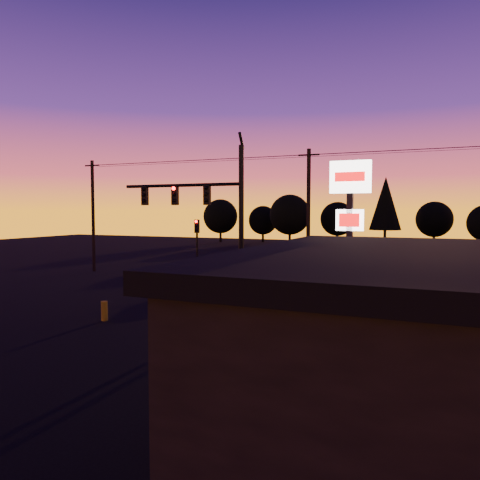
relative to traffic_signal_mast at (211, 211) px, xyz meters
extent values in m
plane|color=black|center=(0.10, -3.99, -4.94)|extent=(120.00, 120.00, 0.00)
cube|color=beige|center=(0.60, -2.99, -4.93)|extent=(0.35, 2.20, 0.01)
cube|color=beige|center=(0.60, -1.59, -4.93)|extent=(1.20, 1.20, 0.01)
cylinder|color=black|center=(1.60, 0.01, -0.94)|extent=(0.24, 0.24, 8.00)
cylinder|color=black|center=(1.60, 0.01, 3.26)|extent=(0.14, 0.52, 0.76)
cylinder|color=black|center=(-1.65, 0.01, 1.26)|extent=(6.50, 0.16, 0.16)
cube|color=black|center=(-0.20, 0.01, 0.76)|extent=(0.32, 0.22, 0.95)
sphere|color=black|center=(-0.20, -0.12, 1.11)|extent=(0.18, 0.18, 0.18)
sphere|color=black|center=(-0.20, -0.12, 0.81)|extent=(0.18, 0.18, 0.18)
sphere|color=black|center=(-0.20, -0.12, 0.51)|extent=(0.18, 0.18, 0.18)
cube|color=black|center=(-2.00, 0.01, 0.76)|extent=(0.32, 0.22, 0.95)
sphere|color=#FF0705|center=(-2.00, -0.12, 1.11)|extent=(0.18, 0.18, 0.18)
sphere|color=black|center=(-2.00, -0.12, 0.81)|extent=(0.18, 0.18, 0.18)
sphere|color=black|center=(-2.00, -0.12, 0.51)|extent=(0.18, 0.18, 0.18)
cube|color=black|center=(-3.80, 0.01, 0.76)|extent=(0.32, 0.22, 0.95)
sphere|color=black|center=(-3.80, -0.12, 1.11)|extent=(0.18, 0.18, 0.18)
sphere|color=black|center=(-3.80, -0.12, 0.81)|extent=(0.18, 0.18, 0.18)
sphere|color=black|center=(-3.80, -0.12, 0.51)|extent=(0.18, 0.18, 0.18)
cube|color=black|center=(1.78, 0.01, -2.34)|extent=(0.22, 0.18, 0.28)
cylinder|color=black|center=(-4.90, 7.51, -3.14)|extent=(0.14, 0.14, 3.60)
cube|color=black|center=(-4.90, 7.51, -1.04)|extent=(0.30, 0.20, 0.90)
sphere|color=#FF0705|center=(-4.90, 7.39, -0.72)|extent=(0.18, 0.18, 0.18)
sphere|color=black|center=(-4.90, 7.39, -1.00)|extent=(0.18, 0.18, 0.18)
sphere|color=black|center=(-4.90, 7.39, -1.28)|extent=(0.18, 0.18, 0.18)
cube|color=black|center=(7.10, -2.49, -1.74)|extent=(0.22, 0.22, 6.40)
cube|color=white|center=(7.10, -2.49, 1.26)|extent=(1.50, 0.25, 1.20)
cube|color=red|center=(7.10, -2.63, 1.26)|extent=(1.10, 0.02, 0.35)
cube|color=white|center=(7.10, -2.49, -0.34)|extent=(1.00, 0.22, 0.80)
cube|color=red|center=(7.10, -2.62, -0.34)|extent=(0.75, 0.02, 0.50)
cylinder|color=black|center=(-15.90, 10.01, -0.44)|extent=(0.26, 0.26, 9.00)
cube|color=black|center=(-15.90, 10.01, 3.66)|extent=(1.40, 0.10, 0.10)
cylinder|color=black|center=(2.10, 10.01, -0.44)|extent=(0.26, 0.26, 9.00)
cube|color=black|center=(2.10, 10.01, 3.66)|extent=(1.40, 0.10, 0.10)
cylinder|color=black|center=(-6.90, 9.41, 3.61)|extent=(18.00, 0.02, 0.02)
cylinder|color=black|center=(-6.90, 10.01, 3.66)|extent=(18.00, 0.02, 0.02)
cylinder|color=black|center=(-6.90, 10.61, 3.61)|extent=(18.00, 0.02, 0.02)
cylinder|color=black|center=(11.10, 9.41, 3.61)|extent=(18.00, 0.02, 0.02)
cylinder|color=black|center=(11.10, 10.01, 3.66)|extent=(18.00, 0.02, 0.02)
cylinder|color=black|center=(11.10, 10.61, 3.61)|extent=(18.00, 0.02, 0.02)
cube|color=black|center=(9.10, -7.47, -3.54)|extent=(2.20, 0.05, 1.60)
cylinder|color=#A39312|center=(-3.61, -3.50, -4.50)|extent=(0.29, 0.29, 0.88)
cylinder|color=black|center=(-21.90, 46.01, -4.12)|extent=(0.36, 0.36, 1.62)
sphere|color=black|center=(-21.90, 46.01, -0.87)|extent=(5.36, 5.36, 5.36)
cylinder|color=black|center=(-15.90, 49.01, -4.25)|extent=(0.36, 0.36, 1.38)
sphere|color=black|center=(-15.90, 49.01, -1.50)|extent=(4.54, 4.54, 4.54)
cylinder|color=black|center=(-9.90, 44.01, -4.06)|extent=(0.36, 0.36, 1.75)
sphere|color=black|center=(-9.90, 44.01, -0.56)|extent=(5.77, 5.78, 5.78)
cylinder|color=black|center=(-3.90, 48.01, -4.19)|extent=(0.36, 0.36, 1.50)
sphere|color=black|center=(-3.90, 48.01, -1.19)|extent=(4.95, 4.95, 4.95)
cylinder|color=black|center=(3.10, 45.01, -3.75)|extent=(0.36, 0.36, 2.38)
cone|color=black|center=(3.10, 45.01, 1.00)|extent=(4.18, 4.18, 7.12)
cylinder|color=black|center=(9.10, 50.01, -4.19)|extent=(0.36, 0.36, 1.50)
sphere|color=black|center=(9.10, 50.01, -1.19)|extent=(4.95, 4.95, 4.95)
imported|color=black|center=(-2.49, 4.45, -4.27)|extent=(4.22, 2.12, 1.33)
imported|color=black|center=(6.45, 6.06, -4.26)|extent=(4.87, 2.47, 1.35)
imported|color=black|center=(7.50, -6.51, -4.32)|extent=(4.03, 4.88, 1.24)
camera|label=1|loc=(10.32, -20.11, 0.01)|focal=35.00mm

